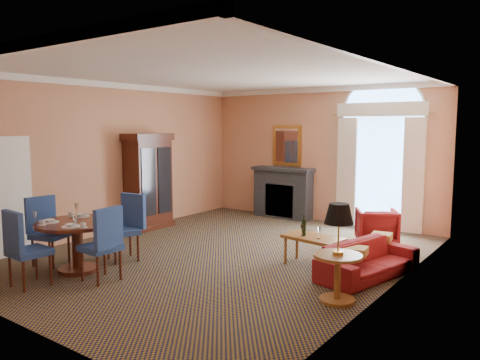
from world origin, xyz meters
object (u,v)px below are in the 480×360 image
Objects in this scene: armchair at (377,226)px; coffee_table at (313,239)px; dining_table at (77,235)px; armoire at (148,183)px; sofa at (368,260)px; side_table at (338,241)px.

coffee_table is at bearing 50.41° from armchair.
armchair is (3.22, 4.47, -0.24)m from dining_table.
armoire reaches higher than armchair.
coffee_table is (-0.95, -0.00, 0.19)m from sofa.
side_table is at bearing -43.05° from coffee_table.
dining_table is 4.07m from side_table.
armoire is 3.23m from dining_table.
dining_table is at bearing -63.05° from armoire.
dining_table reaches higher than coffee_table.
armoire is 1.66× the size of side_table.
sofa is (5.27, -0.38, -0.76)m from armoire.
dining_table is at bearing -131.64° from coffee_table.
armoire reaches higher than sofa.
side_table reaches higher than sofa.
side_table reaches higher than armchair.
side_table is (1.00, -1.23, 0.36)m from coffee_table.
dining_table is 0.70× the size of sofa.
side_table is (0.65, -3.23, 0.47)m from armchair.
dining_table is 1.23× the size of coffee_table.
armchair is at bearing 54.22° from dining_table.
side_table reaches higher than coffee_table.
coffee_table is at bearing 40.70° from dining_table.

